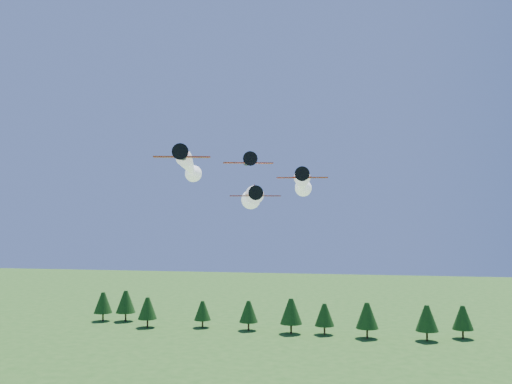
% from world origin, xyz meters
% --- Properties ---
extents(plane_lead, '(12.32, 40.05, 3.70)m').
position_xyz_m(plane_lead, '(-1.49, 13.49, 42.08)').
color(plane_lead, black).
rests_on(plane_lead, ground).
extents(plane_left, '(15.89, 45.47, 3.70)m').
position_xyz_m(plane_left, '(-15.57, 23.67, 48.29)').
color(plane_left, black).
rests_on(plane_left, ground).
extents(plane_right, '(9.68, 47.33, 3.70)m').
position_xyz_m(plane_right, '(5.77, 27.41, 45.11)').
color(plane_right, black).
rests_on(plane_right, ground).
extents(plane_slot, '(8.12, 9.00, 2.85)m').
position_xyz_m(plane_slot, '(-0.97, 6.98, 47.96)').
color(plane_slot, black).
rests_on(plane_slot, ground).
extents(treeline, '(168.73, 21.95, 11.86)m').
position_xyz_m(treeline, '(5.14, 108.70, 6.95)').
color(treeline, '#382314').
rests_on(treeline, ground).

